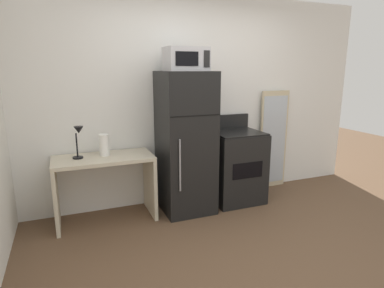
{
  "coord_description": "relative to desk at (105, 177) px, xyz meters",
  "views": [
    {
      "loc": [
        -1.56,
        -2.21,
        1.7
      ],
      "look_at": [
        -0.25,
        1.1,
        0.87
      ],
      "focal_mm": 30.29,
      "sensor_mm": 36.0,
      "label": 1
    }
  ],
  "objects": [
    {
      "name": "ground_plane",
      "position": [
        1.2,
        -1.37,
        -0.52
      ],
      "size": [
        12.0,
        12.0,
        0.0
      ],
      "primitive_type": "plane",
      "color": "brown"
    },
    {
      "name": "wall_back_white",
      "position": [
        1.2,
        0.33,
        0.78
      ],
      "size": [
        5.0,
        0.1,
        2.6
      ],
      "primitive_type": "cube",
      "color": "white",
      "rests_on": "ground"
    },
    {
      "name": "desk",
      "position": [
        0.0,
        0.0,
        0.0
      ],
      "size": [
        1.08,
        0.53,
        0.75
      ],
      "color": "beige",
      "rests_on": "ground"
    },
    {
      "name": "desk_lamp",
      "position": [
        -0.24,
        0.02,
        0.47
      ],
      "size": [
        0.14,
        0.12,
        0.35
      ],
      "color": "black",
      "rests_on": "desk"
    },
    {
      "name": "paper_towel_roll",
      "position": [
        0.03,
        0.05,
        0.35
      ],
      "size": [
        0.11,
        0.11,
        0.24
      ],
      "primitive_type": "cylinder",
      "color": "white",
      "rests_on": "desk"
    },
    {
      "name": "refrigerator",
      "position": [
        0.95,
        -0.05,
        0.32
      ],
      "size": [
        0.59,
        0.66,
        1.67
      ],
      "color": "black",
      "rests_on": "ground"
    },
    {
      "name": "microwave",
      "position": [
        0.95,
        -0.07,
        1.29
      ],
      "size": [
        0.46,
        0.35,
        0.26
      ],
      "color": "#B7B7BC",
      "rests_on": "refrigerator"
    },
    {
      "name": "oven_range",
      "position": [
        1.65,
        -0.03,
        -0.05
      ],
      "size": [
        0.64,
        0.61,
        1.1
      ],
      "color": "black",
      "rests_on": "ground"
    },
    {
      "name": "leaning_mirror",
      "position": [
        2.41,
        0.22,
        0.18
      ],
      "size": [
        0.44,
        0.03,
        1.4
      ],
      "color": "#C6B793",
      "rests_on": "ground"
    }
  ]
}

